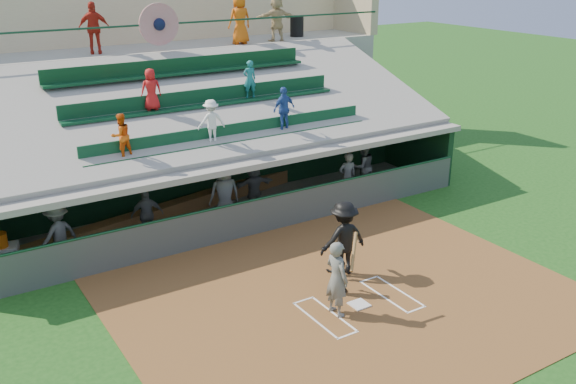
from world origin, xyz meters
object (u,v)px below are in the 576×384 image
home_plate (359,304)px  water_cooler (0,240)px  trash_bin (297,26)px  white_table (4,257)px  batter_at_plate (337,278)px  catcher (337,271)px

home_plate → water_cooler: 9.53m
trash_bin → white_table: bearing=-153.5°
white_table → water_cooler: (-0.04, -0.05, 0.53)m
batter_at_plate → catcher: 1.10m
home_plate → batter_at_plate: 1.16m
batter_at_plate → white_table: 9.02m
white_table → trash_bin: 16.00m
catcher → white_table: size_ratio=1.46×
home_plate → batter_at_plate: (-0.70, -0.01, 0.92)m
batter_at_plate → water_cooler: 8.99m
white_table → trash_bin: size_ratio=0.89×
water_cooler → trash_bin: size_ratio=0.44×
home_plate → white_table: 9.50m
catcher → trash_bin: trash_bin is taller
home_plate → catcher: 1.00m
home_plate → water_cooler: water_cooler is taller
home_plate → trash_bin: size_ratio=0.49×
home_plate → white_table: size_ratio=0.55×
white_table → water_cooler: 0.54m
batter_at_plate → white_table: batter_at_plate is taller
white_table → home_plate: bearing=-27.9°
home_plate → white_table: bearing=136.6°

